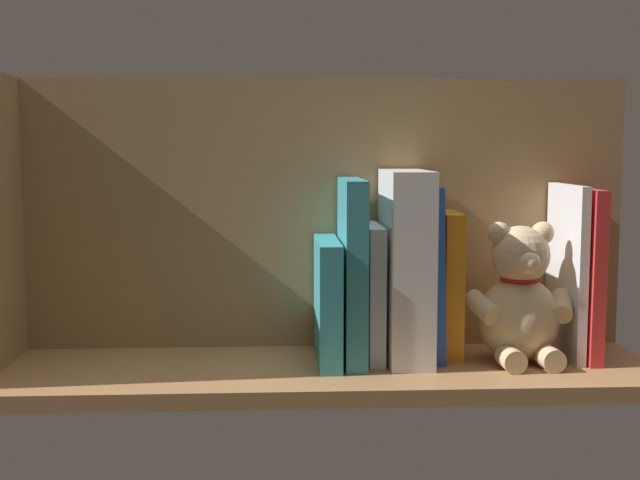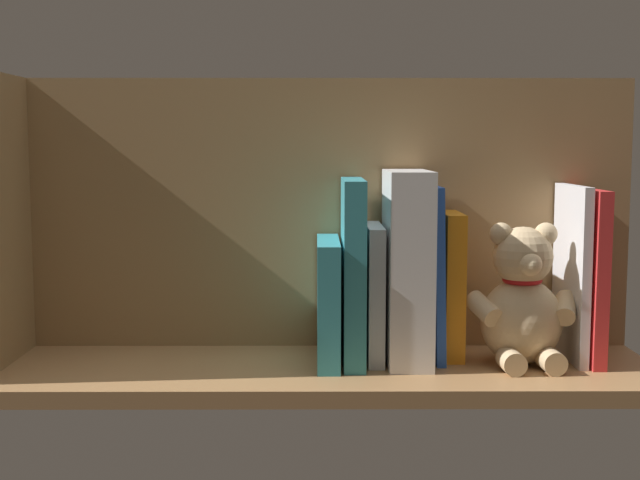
{
  "view_description": "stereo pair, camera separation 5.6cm",
  "coord_description": "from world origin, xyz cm",
  "views": [
    {
      "loc": [
        6.15,
        114.23,
        29.5
      ],
      "look_at": [
        0.0,
        0.0,
        16.79
      ],
      "focal_mm": 48.65,
      "sensor_mm": 36.0,
      "label": 1
    },
    {
      "loc": [
        0.5,
        114.39,
        29.5
      ],
      "look_at": [
        0.0,
        0.0,
        16.79
      ],
      "focal_mm": 48.65,
      "sensor_mm": 36.0,
      "label": 2
    }
  ],
  "objects": [
    {
      "name": "book_2",
      "position": [
        -18.19,
        -4.58,
        10.04
      ],
      "size": [
        2.63,
        10.8,
        20.07
      ],
      "primitive_type": "cube",
      "color": "orange",
      "rests_on": "ground_plane"
    },
    {
      "name": "book_4",
      "position": [
        -7.43,
        -3.12,
        9.24
      ],
      "size": [
        2.19,
        13.73,
        18.48
      ],
      "primitive_type": "cube",
      "rotation": [
        0.0,
        0.0,
        0.0
      ],
      "color": "silver",
      "rests_on": "ground_plane"
    },
    {
      "name": "book_5",
      "position": [
        -4.48,
        -1.92,
        12.4
      ],
      "size": [
        2.87,
        16.12,
        24.81
      ],
      "primitive_type": "cube",
      "color": "teal",
      "rests_on": "ground_plane"
    },
    {
      "name": "ground_plane",
      "position": [
        0.0,
        0.0,
        -1.1
      ],
      "size": [
        89.81,
        26.76,
        2.2
      ],
      "primitive_type": "cube",
      "color": "#A87A4C"
    },
    {
      "name": "dictionary_thick_white",
      "position": [
        -11.85,
        -2.01,
        12.97
      ],
      "size": [
        5.83,
        15.73,
        25.95
      ],
      "primitive_type": "cube",
      "color": "silver",
      "rests_on": "ground_plane"
    },
    {
      "name": "book_3",
      "position": [
        -15.82,
        -3.65,
        11.91
      ],
      "size": [
        1.82,
        12.65,
        23.84
      ],
      "primitive_type": "cube",
      "rotation": [
        0.0,
        0.02,
        0.0
      ],
      "color": "blue",
      "rests_on": "ground_plane"
    },
    {
      "name": "book_6",
      "position": [
        -1.12,
        -1.65,
        8.3
      ],
      "size": [
        2.99,
        16.67,
        16.61
      ],
      "primitive_type": "cube",
      "color": "teal",
      "rests_on": "ground_plane"
    },
    {
      "name": "book_0",
      "position": [
        -36.47,
        -2.64,
        11.73
      ],
      "size": [
        1.97,
        14.68,
        23.47
      ],
      "primitive_type": "cube",
      "rotation": [
        0.0,
        -0.01,
        0.0
      ],
      "color": "red",
      "rests_on": "ground_plane"
    },
    {
      "name": "book_1",
      "position": [
        -34.48,
        -2.92,
        11.97
      ],
      "size": [
        1.26,
        14.13,
        23.94
      ],
      "primitive_type": "cube",
      "color": "silver",
      "rests_on": "ground_plane"
    },
    {
      "name": "shelf_back_panel",
      "position": [
        0.0,
        -11.13,
        19.41
      ],
      "size": [
        89.81,
        1.5,
        38.83
      ],
      "primitive_type": "cube",
      "color": "#987348",
      "rests_on": "ground_plane"
    },
    {
      "name": "teddy_bear",
      "position": [
        -27.09,
        0.24,
        8.42
      ],
      "size": [
        15.5,
        12.54,
        19.12
      ],
      "rotation": [
        0.0,
        0.0,
        0.05
      ],
      "color": "#D1B284",
      "rests_on": "ground_plane"
    }
  ]
}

